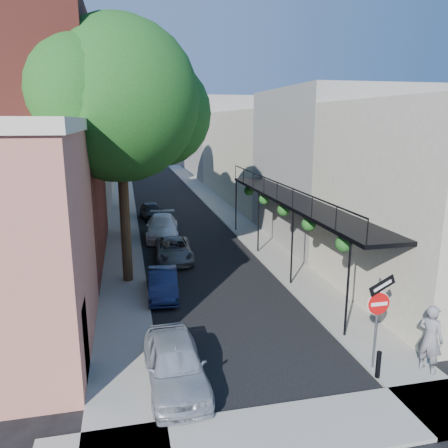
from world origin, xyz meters
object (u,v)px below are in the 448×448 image
parked_car_e (152,211)px  parked_car_a (175,363)px  sign_post (378,307)px  parked_car_d (162,227)px  pedestrian (430,338)px  oak_near (129,104)px  oak_far (126,107)px  parked_car_c (174,250)px  bollard (378,365)px  parked_car_b (163,283)px  oak_mid (127,123)px

parked_car_e → parked_car_a: bearing=-98.3°
sign_post → parked_car_e: 22.67m
parked_car_d → pedestrian: size_ratio=2.34×
oak_near → oak_far: oak_far is taller
parked_car_c → pedestrian: size_ratio=1.99×
bollard → parked_car_c: 13.07m
parked_car_b → parked_car_c: 4.86m
oak_near → sign_post: bearing=-54.9°
parked_car_d → parked_car_e: size_ratio=1.30×
parked_car_c → pedestrian: pedestrian is taller
sign_post → pedestrian: (1.44, -0.47, -0.90)m
parked_car_b → parked_car_e: size_ratio=0.92×
bollard → parked_car_b: bearing=125.4°
parked_car_b → pedestrian: size_ratio=1.67×
oak_far → oak_near: bearing=-90.0°
parked_car_a → bollard: bearing=-12.6°
parked_car_a → parked_car_d: size_ratio=0.82×
parked_car_a → parked_car_e: size_ratio=1.07×
sign_post → oak_mid: size_ratio=0.29×
parked_car_d → oak_mid: bearing=164.0°
sign_post → oak_far: 27.80m
bollard → oak_mid: 19.96m
parked_car_e → pedestrian: bearing=-80.3°
oak_far → parked_car_e: (1.42, -4.25, -7.63)m
oak_mid → parked_car_c: bearing=-69.6°
oak_mid → pedestrian: 20.34m
parked_car_c → oak_mid: bearing=112.8°
bollard → oak_near: bearing=123.1°
parked_car_e → parked_car_c: bearing=-93.5°
parked_car_b → parked_car_d: bearing=89.0°
parked_car_a → oak_near: bearing=93.4°
oak_far → parked_car_b: oak_far is taller
oak_far → parked_car_c: bearing=-82.3°
oak_near → oak_mid: 8.01m
parked_car_c → parked_car_b: bearing=-99.2°
oak_near → parked_car_d: oak_near is taller
oak_far → parked_car_e: bearing=-71.5°
oak_near → parked_car_d: size_ratio=2.40×
sign_post → oak_mid: bearing=110.9°
parked_car_c → oak_far: bearing=100.1°
oak_far → parked_car_b: (0.98, -19.21, -7.70)m
oak_mid → parked_car_a: oak_mid is taller
sign_post → bollard: 1.60m
bollard → parked_car_d: parked_car_d is taller
oak_near → parked_car_a: oak_near is taller
sign_post → oak_near: oak_near is taller
sign_post → parked_car_b: (-5.54, 7.08, -1.48)m
sign_post → oak_mid: 19.14m
parked_car_a → parked_car_c: parked_car_a is taller
sign_post → parked_car_b: sign_post is taller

